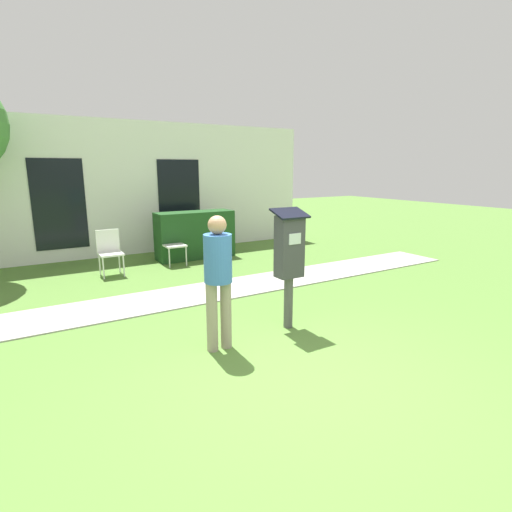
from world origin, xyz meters
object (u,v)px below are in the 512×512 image
person_standing (218,273)px  outdoor_chair_middle (173,241)px  parking_meter (289,253)px  outdoor_chair_left (109,249)px

person_standing → outdoor_chair_middle: size_ratio=1.76×
parking_meter → outdoor_chair_middle: size_ratio=1.77×
parking_meter → person_standing: (-1.08, -0.12, -0.09)m
outdoor_chair_left → outdoor_chair_middle: (1.38, 0.21, 0.00)m
parking_meter → person_standing: 1.09m
parking_meter → outdoor_chair_left: parking_meter is taller
person_standing → outdoor_chair_middle: person_standing is taller
parking_meter → person_standing: parking_meter is taller
person_standing → outdoor_chair_middle: 4.49m
person_standing → parking_meter: bearing=32.3°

